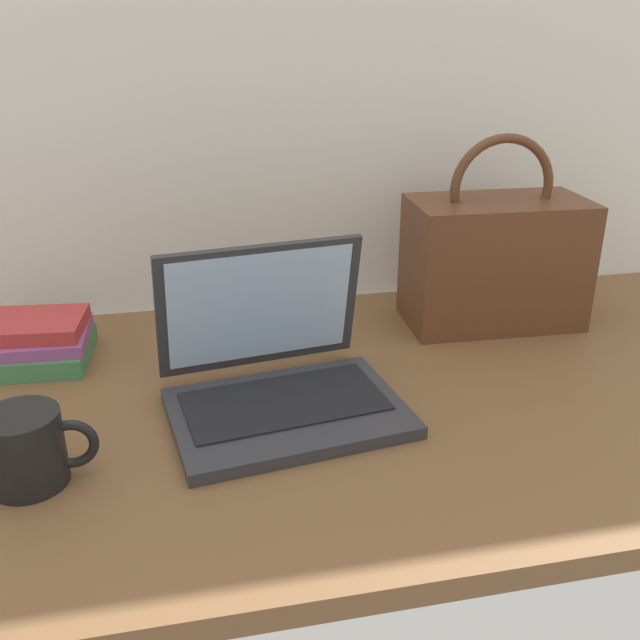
% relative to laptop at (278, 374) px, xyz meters
% --- Properties ---
extents(desk, '(1.60, 0.76, 0.03)m').
position_rel_laptop_xyz_m(desk, '(0.12, 0.01, -0.06)').
color(desk, brown).
rests_on(desk, ground).
extents(laptop, '(0.34, 0.30, 0.21)m').
position_rel_laptop_xyz_m(laptop, '(0.00, 0.00, 0.00)').
color(laptop, '#2D2D33').
rests_on(laptop, desk).
extents(coffee_mug, '(0.13, 0.09, 0.09)m').
position_rel_laptop_xyz_m(coffee_mug, '(-0.31, -0.12, 0.00)').
color(coffee_mug, black).
rests_on(coffee_mug, desk).
extents(handbag, '(0.31, 0.17, 0.33)m').
position_rel_laptop_xyz_m(handbag, '(0.42, 0.21, 0.07)').
color(handbag, '#59331E').
rests_on(handbag, desk).
extents(book_stack, '(0.18, 0.16, 0.07)m').
position_rel_laptop_xyz_m(book_stack, '(-0.36, 0.21, -0.01)').
color(book_stack, '#3F7F4C').
rests_on(book_stack, desk).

